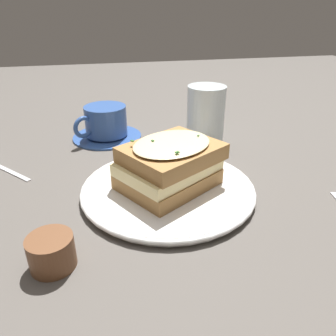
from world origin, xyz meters
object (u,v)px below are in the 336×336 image
Objects in this scene: dinner_plate at (168,189)px; water_glass at (206,115)px; teacup_with_saucer at (106,124)px; condiment_pot at (52,252)px; sandwich at (170,164)px.

water_glass reaches higher than dinner_plate.
teacup_with_saucer is (-0.26, -0.08, 0.02)m from dinner_plate.
teacup_with_saucer is at bearing 168.42° from condiment_pot.
dinner_plate is 0.22m from water_glass.
teacup_with_saucer is at bearing -162.30° from dinner_plate.
teacup_with_saucer is 2.86× the size of condiment_pot.
water_glass is 0.42m from condiment_pot.
dinner_plate is 5.18× the size of condiment_pot.
teacup_with_saucer is (-0.26, -0.08, -0.02)m from sandwich.
dinner_plate is at bearing -82.21° from sandwich.
water_glass is at bearing 147.17° from dinner_plate.
water_glass is (-0.18, 0.12, 0.05)m from dinner_plate.
water_glass is at bearing 147.69° from sandwich.
sandwich is 0.22m from water_glass.
water_glass is 2.30× the size of condiment_pot.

